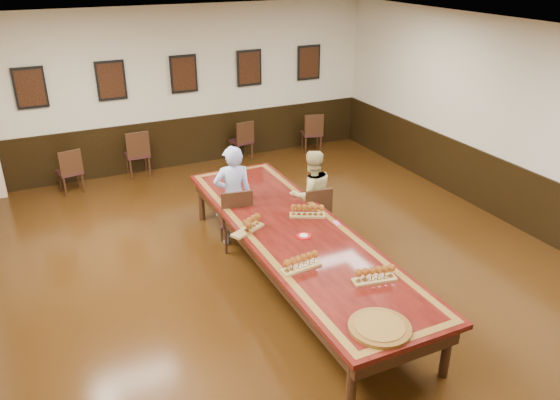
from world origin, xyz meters
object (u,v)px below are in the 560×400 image
spare_chair_c (241,140)px  spare_chair_b (137,153)px  chair_man (235,217)px  person_woman (311,195)px  spare_chair_d (312,132)px  person_man (233,196)px  carved_platter (380,327)px  spare_chair_a (69,170)px  chair_woman (313,212)px  conference_table (296,241)px

spare_chair_c → spare_chair_b: bearing=-8.3°
chair_man → person_woman: size_ratio=0.69×
spare_chair_c → spare_chair_d: (1.61, -0.18, 0.01)m
chair_man → spare_chair_c: chair_man is taller
person_man → chair_man: bearing=90.0°
spare_chair_d → person_woman: (-1.93, -3.54, 0.27)m
person_woman → carved_platter: bearing=78.6°
spare_chair_a → spare_chair_d: 5.13m
chair_woman → person_man: bearing=-13.9°
person_man → person_woman: (1.16, -0.31, -0.07)m
spare_chair_b → spare_chair_c: 2.21m
person_man → person_woman: size_ratio=1.10×
chair_man → spare_chair_d: chair_man is taller
spare_chair_c → person_woman: person_woman is taller
spare_chair_a → spare_chair_c: size_ratio=0.98×
chair_man → spare_chair_c: size_ratio=1.13×
spare_chair_c → spare_chair_d: 1.62m
chair_woman → person_man: 1.26m
spare_chair_b → spare_chair_d: size_ratio=1.07×
spare_chair_d → conference_table: bearing=74.2°
spare_chair_a → person_man: person_man is taller
spare_chair_a → person_man: size_ratio=0.55×
conference_table → carved_platter: size_ratio=7.14×
spare_chair_d → conference_table: spare_chair_d is taller
spare_chair_a → spare_chair_d: (5.13, 0.09, 0.02)m
spare_chair_c → spare_chair_d: bearing=165.6°
spare_chair_d → carved_platter: (-2.90, -6.74, 0.33)m
spare_chair_a → spare_chair_c: 3.53m
spare_chair_a → conference_table: bearing=107.1°
chair_woman → spare_chair_a: (-3.19, 3.54, -0.03)m
spare_chair_c → conference_table: bearing=69.1°
person_man → spare_chair_b: bearing=-67.5°
person_man → carved_platter: size_ratio=2.25×
person_man → carved_platter: 3.51m
chair_woman → spare_chair_d: 4.12m
chair_woman → spare_chair_d: chair_woman is taller
chair_woman → spare_chair_c: chair_woman is taller
spare_chair_a → conference_table: (2.41, -4.48, 0.18)m
spare_chair_b → spare_chair_c: bearing=179.4°
spare_chair_c → person_woman: (-0.31, -3.72, 0.28)m
spare_chair_a → chair_woman: bearing=120.8°
chair_man → person_woman: person_woman is taller
person_man → carved_platter: bearing=103.3°
spare_chair_d → chair_man: bearing=62.0°
person_woman → person_man: bearing=-9.4°
spare_chair_b → person_man: (0.74, -3.43, 0.31)m
spare_chair_c → conference_table: (-1.10, -4.76, 0.18)m
spare_chair_d → carved_platter: size_ratio=1.27×
spare_chair_b → carved_platter: 7.01m
person_woman → chair_man: bearing=-4.4°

